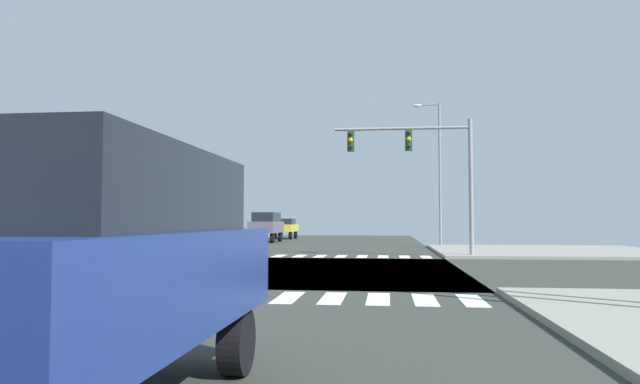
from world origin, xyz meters
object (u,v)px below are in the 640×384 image
Objects in this scene: suv_nearside_1 at (267,224)px; sedan_farside_1 at (286,227)px; street_lamp at (436,162)px; suv_crossing_2 at (101,257)px; traffic_signal_mast at (417,155)px; bank_building at (42,208)px.

suv_nearside_1 reaches higher than sedan_farside_1.
suv_crossing_2 is at bearing -99.88° from street_lamp.
sedan_farside_1 is 48.30m from suv_crossing_2.
traffic_signal_mast is 9.99m from street_lamp.
bank_building is (-25.08, -2.68, -2.93)m from street_lamp.
street_lamp is at bearing 149.84° from suv_nearside_1.
suv_nearside_1 is 1.07× the size of sedan_farside_1.
sedan_farside_1 is at bearing 55.83° from bank_building.
suv_nearside_1 is 39.99m from suv_crossing_2.
traffic_signal_mast is 0.44× the size of bank_building.
street_lamp is 15.10m from suv_nearside_1.
suv_nearside_1 is (12.50, 9.99, -1.10)m from bank_building.
street_lamp is 2.15× the size of sedan_farside_1.
suv_nearside_1 is (-12.58, 7.31, -4.04)m from street_lamp.
traffic_signal_mast is at bearing 122.34° from suv_nearside_1.
suv_crossing_2 is (7.00, -47.79, 0.28)m from sedan_farside_1.
sedan_farside_1 is 0.93× the size of suv_crossing_2.
traffic_signal_mast reaches higher than suv_crossing_2.
street_lamp is 32.79m from suv_crossing_2.
suv_nearside_1 is at bearing 100.08° from suv_crossing_2.
suv_nearside_1 and suv_crossing_2 have the same top height.
suv_crossing_2 is at bearing 100.08° from suv_nearside_1.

